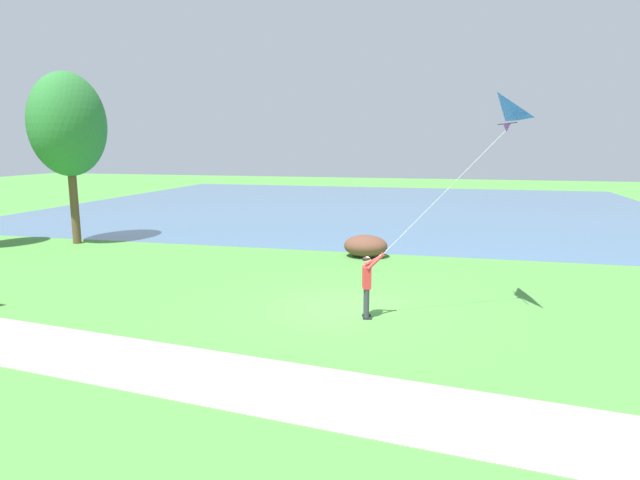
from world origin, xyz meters
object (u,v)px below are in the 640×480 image
tree_treeline_right (68,125)px  flying_kite (497,113)px  lakeside_shrub (366,246)px  person_kite_flyer (367,281)px

tree_treeline_right → flying_kite: bearing=-110.8°
flying_kite → tree_treeline_right: size_ratio=0.53×
flying_kite → lakeside_shrub: flying_kite is taller
tree_treeline_right → lakeside_shrub: size_ratio=4.34×
person_kite_flyer → lakeside_shrub: bearing=9.4°
tree_treeline_right → lakeside_shrub: 14.89m
person_kite_flyer → tree_treeline_right: size_ratio=0.23×
person_kite_flyer → tree_treeline_right: (7.86, 15.33, 4.53)m
flying_kite → lakeside_shrub: (7.28, 4.52, -5.07)m
person_kite_flyer → tree_treeline_right: 17.81m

